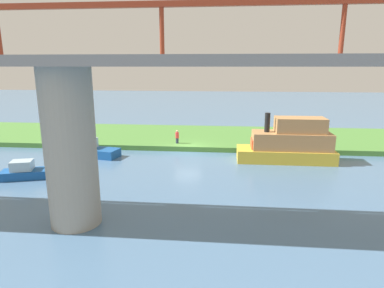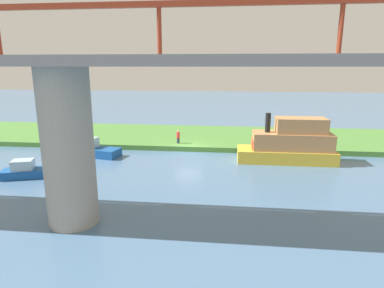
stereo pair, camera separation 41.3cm
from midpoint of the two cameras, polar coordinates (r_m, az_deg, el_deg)
name	(u,v)px [view 2 (the right image)]	position (r m, az deg, el deg)	size (l,w,h in m)	color
ground_plane	(188,152)	(32.65, -0.29, -1.35)	(160.00, 160.00, 0.00)	#4C7093
grassy_bank	(195,137)	(38.40, 0.76, 1.28)	(80.00, 12.00, 0.50)	#4C8438
bridge_pylon	(68,149)	(18.11, -20.06, -0.75)	(2.62, 2.62, 8.28)	#9E998E
bridge_span	(60,56)	(17.65, -21.27, 14.03)	(63.57, 4.30, 3.25)	slate
person_on_bank	(178,137)	(33.96, -2.06, 1.30)	(0.46, 0.46, 1.39)	#2D334C
mooring_post	(270,141)	(33.82, 13.74, 0.53)	(0.20, 0.20, 1.01)	brown
motorboat_red	(290,144)	(30.27, 16.97, -0.01)	(8.47, 2.85, 4.32)	gold
pontoon_yellow	(92,149)	(32.46, -16.63, -0.90)	(5.37, 2.85, 1.70)	#195199
houseboat_blue	(29,171)	(28.01, -25.98, -4.21)	(4.40, 2.64, 1.38)	#195199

